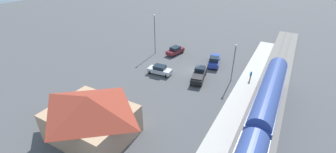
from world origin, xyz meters
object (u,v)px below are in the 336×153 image
(pickup_black, at_px, (199,75))
(light_pole_lot_center, at_px, (155,30))
(pickup_blue, at_px, (214,60))
(pedestrian_on_platform, at_px, (251,75))
(sedan_maroon, at_px, (175,50))
(light_pole_near_platform, at_px, (234,58))
(sedan_silver, at_px, (160,70))
(station_building, at_px, (91,116))

(pickup_black, distance_m, light_pole_lot_center, 15.42)
(pickup_blue, xyz_separation_m, light_pole_lot_center, (13.64, 0.68, 4.41))
(pedestrian_on_platform, height_order, light_pole_lot_center, light_pole_lot_center)
(pickup_blue, bearing_deg, sedan_maroon, -7.01)
(pickup_black, bearing_deg, pickup_blue, -92.86)
(sedan_maroon, height_order, light_pole_lot_center, light_pole_lot_center)
(pickup_black, xyz_separation_m, light_pole_near_platform, (-5.20, -2.44, 3.43))
(light_pole_near_platform, bearing_deg, light_pole_lot_center, -12.38)
(sedan_silver, relative_size, light_pole_lot_center, 0.53)
(sedan_maroon, bearing_deg, pedestrian_on_platform, 165.75)
(pickup_blue, distance_m, light_pole_lot_center, 14.35)
(station_building, distance_m, pickup_black, 20.52)
(pedestrian_on_platform, distance_m, pickup_blue, 8.45)
(sedan_silver, bearing_deg, station_building, 94.02)
(sedan_silver, height_order, pickup_blue, pickup_blue)
(pedestrian_on_platform, relative_size, sedan_maroon, 0.36)
(pickup_blue, bearing_deg, station_building, 76.60)
(sedan_silver, bearing_deg, light_pole_near_platform, -162.57)
(pedestrian_on_platform, xyz_separation_m, light_pole_lot_center, (21.45, -2.54, 4.16))
(sedan_maroon, relative_size, light_pole_lot_center, 0.54)
(station_building, height_order, light_pole_lot_center, light_pole_lot_center)
(light_pole_lot_center, bearing_deg, sedan_maroon, -155.89)
(pickup_black, bearing_deg, sedan_silver, 11.49)
(station_building, xyz_separation_m, pickup_black, (-6.00, -19.51, -2.02))
(pedestrian_on_platform, distance_m, light_pole_lot_center, 21.99)
(pedestrian_on_platform, bearing_deg, pickup_black, 25.80)
(pickup_black, bearing_deg, light_pole_near_platform, -154.88)
(light_pole_lot_center, bearing_deg, light_pole_near_platform, 167.62)
(station_building, bearing_deg, pickup_blue, -103.40)
(sedan_maroon, relative_size, pickup_black, 0.84)
(station_building, height_order, sedan_maroon, station_building)
(pedestrian_on_platform, distance_m, sedan_silver, 16.37)
(pickup_blue, relative_size, light_pole_near_platform, 0.82)
(sedan_silver, height_order, light_pole_lot_center, light_pole_lot_center)
(station_building, xyz_separation_m, pickup_blue, (-6.36, -26.69, -2.02))
(sedan_silver, relative_size, sedan_maroon, 0.97)
(station_building, height_order, pickup_black, station_building)
(station_building, xyz_separation_m, sedan_silver, (1.27, -18.04, -2.17))
(pedestrian_on_platform, bearing_deg, sedan_silver, 19.37)
(pedestrian_on_platform, height_order, pickup_black, pickup_black)
(pedestrian_on_platform, xyz_separation_m, pickup_black, (8.17, 3.95, -0.25))
(station_building, distance_m, pedestrian_on_platform, 27.47)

